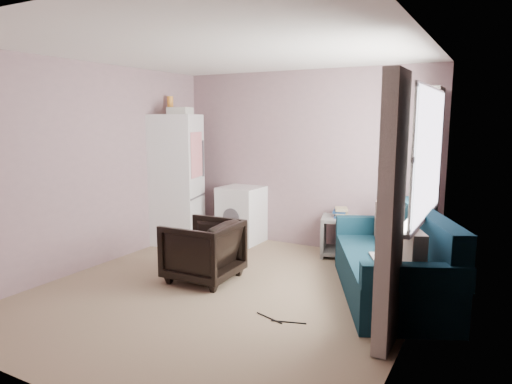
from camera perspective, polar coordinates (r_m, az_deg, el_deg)
room at (r=4.68m, az=-3.81°, el=2.07°), size 3.84×4.24×2.54m
armchair at (r=5.26m, az=-6.63°, el=-6.89°), size 0.72×0.77×0.76m
fridge at (r=6.80m, az=-9.90°, el=1.67°), size 0.81×0.80×2.15m
washing_machine at (r=6.82m, az=-1.76°, el=-2.66°), size 0.60×0.61×0.83m
side_table at (r=6.24m, az=10.45°, el=-5.10°), size 0.59×0.59×0.66m
sofa at (r=4.99m, az=17.09°, el=-8.76°), size 1.67×2.20×0.90m
window_dressing at (r=4.72m, az=19.41°, el=-0.16°), size 0.17×2.62×2.18m
floor_cables at (r=4.34m, az=2.88°, el=-15.68°), size 0.51×0.12×0.01m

